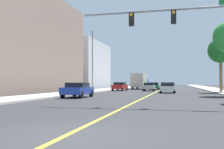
% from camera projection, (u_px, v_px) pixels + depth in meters
% --- Properties ---
extents(ground, '(192.00, 192.00, 0.00)m').
position_uv_depth(ground, '(160.00, 90.00, 47.59)').
color(ground, '#2D2D30').
extents(sidewalk_left, '(3.99, 168.00, 0.15)m').
position_uv_depth(sidewalk_left, '(109.00, 89.00, 49.89)').
color(sidewalk_left, beige).
rests_on(sidewalk_left, ground).
extents(sidewalk_right, '(3.99, 168.00, 0.15)m').
position_uv_depth(sidewalk_right, '(217.00, 90.00, 45.29)').
color(sidewalk_right, beige).
rests_on(sidewalk_right, ground).
extents(lane_marking_center, '(0.16, 144.00, 0.01)m').
position_uv_depth(lane_marking_center, '(160.00, 90.00, 47.59)').
color(lane_marking_center, yellow).
rests_on(lane_marking_center, ground).
extents(building_left_near, '(12.01, 25.01, 14.33)m').
position_uv_depth(building_left_near, '(16.00, 43.00, 38.72)').
color(building_left_near, gray).
rests_on(building_left_near, ground).
extents(building_left_far, '(13.44, 18.20, 10.82)m').
position_uv_depth(building_left_far, '(74.00, 66.00, 62.93)').
color(building_left_far, silver).
rests_on(building_left_far, ground).
extents(traffic_signal_mast, '(11.17, 0.36, 6.13)m').
position_uv_depth(traffic_signal_mast, '(205.00, 26.00, 15.40)').
color(traffic_signal_mast, gray).
rests_on(traffic_signal_mast, sidewalk_right).
extents(street_lamp, '(0.56, 0.28, 8.19)m').
position_uv_depth(street_lamp, '(92.00, 58.00, 35.18)').
color(street_lamp, gray).
rests_on(street_lamp, sidewalk_left).
extents(palm_far, '(3.38, 3.38, 7.21)m').
position_uv_depth(palm_far, '(221.00, 51.00, 35.03)').
color(palm_far, brown).
rests_on(palm_far, sidewalk_right).
extents(car_blue, '(1.95, 3.82, 1.36)m').
position_uv_depth(car_blue, '(78.00, 90.00, 23.89)').
color(car_blue, '#1E389E').
rests_on(car_blue, ground).
extents(car_silver, '(1.86, 3.91, 1.34)m').
position_uv_depth(car_silver, '(149.00, 87.00, 41.87)').
color(car_silver, '#BCBCC1').
rests_on(car_silver, ground).
extents(car_green, '(1.89, 4.60, 1.36)m').
position_uv_depth(car_green, '(154.00, 86.00, 49.65)').
color(car_green, '#196638').
rests_on(car_green, ground).
extents(car_white, '(2.07, 3.97, 1.37)m').
position_uv_depth(car_white, '(167.00, 87.00, 34.15)').
color(car_white, white).
rests_on(car_white, ground).
extents(car_red, '(1.87, 4.60, 1.39)m').
position_uv_depth(car_red, '(120.00, 86.00, 43.09)').
color(car_red, red).
rests_on(car_red, ground).
extents(delivery_truck, '(2.68, 7.50, 3.13)m').
position_uv_depth(delivery_truck, '(140.00, 81.00, 52.91)').
color(delivery_truck, '#194799').
rests_on(delivery_truck, ground).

